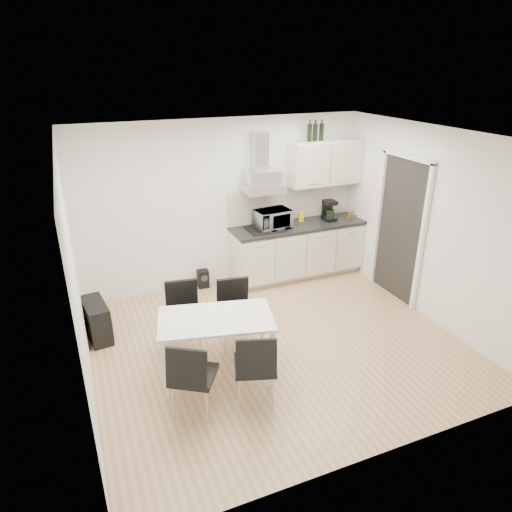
{
  "coord_description": "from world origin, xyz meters",
  "views": [
    {
      "loc": [
        -2.14,
        -4.47,
        3.34
      ],
      "look_at": [
        -0.14,
        0.36,
        1.1
      ],
      "focal_mm": 32.0,
      "sensor_mm": 36.0,
      "label": 1
    }
  ],
  "objects": [
    {
      "name": "wall_front",
      "position": [
        0.0,
        -2.0,
        1.3
      ],
      "size": [
        4.5,
        0.1,
        2.6
      ],
      "primitive_type": "cube",
      "color": "white",
      "rests_on": "ground"
    },
    {
      "name": "chair_far_left",
      "position": [
        -1.11,
        0.32,
        0.44
      ],
      "size": [
        0.51,
        0.56,
        0.88
      ],
      "primitive_type": null,
      "rotation": [
        0.0,
        0.0,
        3.0
      ],
      "color": "black",
      "rests_on": "ground"
    },
    {
      "name": "guitar_amp",
      "position": [
        -2.1,
        1.02,
        0.25
      ],
      "size": [
        0.34,
        0.64,
        0.51
      ],
      "rotation": [
        0.0,
        0.0,
        0.14
      ],
      "color": "black",
      "rests_on": "ground"
    },
    {
      "name": "chair_far_right",
      "position": [
        -0.51,
        0.13,
        0.44
      ],
      "size": [
        0.51,
        0.56,
        0.88
      ],
      "primitive_type": null,
      "rotation": [
        0.0,
        0.0,
        2.99
      ],
      "color": "black",
      "rests_on": "ground"
    },
    {
      "name": "doorway",
      "position": [
        2.21,
        0.55,
        1.05
      ],
      "size": [
        0.08,
        1.04,
        2.1
      ],
      "primitive_type": "cube",
      "color": "white",
      "rests_on": "ground"
    },
    {
      "name": "wall_left",
      "position": [
        -2.25,
        0.0,
        1.3
      ],
      "size": [
        0.1,
        4.0,
        2.6
      ],
      "primitive_type": "cube",
      "color": "white",
      "rests_on": "ground"
    },
    {
      "name": "ceiling",
      "position": [
        0.0,
        0.0,
        2.6
      ],
      "size": [
        4.5,
        4.5,
        0.0
      ],
      "primitive_type": "plane",
      "color": "white",
      "rests_on": "wall_back"
    },
    {
      "name": "chair_near_right",
      "position": [
        -0.67,
        -0.89,
        0.44
      ],
      "size": [
        0.57,
        0.61,
        0.88
      ],
      "primitive_type": null,
      "rotation": [
        0.0,
        0.0,
        -0.32
      ],
      "color": "black",
      "rests_on": "ground"
    },
    {
      "name": "floor_speaker",
      "position": [
        -0.42,
        1.9,
        0.14
      ],
      "size": [
        0.18,
        0.16,
        0.29
      ],
      "primitive_type": "cube",
      "rotation": [
        0.0,
        0.0,
        -0.06
      ],
      "color": "black",
      "rests_on": "ground"
    },
    {
      "name": "dining_table",
      "position": [
        -0.9,
        -0.31,
        0.66
      ],
      "size": [
        1.38,
        0.98,
        0.75
      ],
      "rotation": [
        0.0,
        0.0,
        -0.23
      ],
      "color": "white",
      "rests_on": "ground"
    },
    {
      "name": "kitchenette",
      "position": [
        1.19,
        1.73,
        0.83
      ],
      "size": [
        2.22,
        0.64,
        2.52
      ],
      "color": "beige",
      "rests_on": "ground"
    },
    {
      "name": "wall_back",
      "position": [
        0.0,
        2.0,
        1.3
      ],
      "size": [
        4.5,
        0.1,
        2.6
      ],
      "primitive_type": "cube",
      "color": "white",
      "rests_on": "ground"
    },
    {
      "name": "ground",
      "position": [
        0.0,
        0.0,
        0.0
      ],
      "size": [
        4.5,
        4.5,
        0.0
      ],
      "primitive_type": "plane",
      "color": "tan",
      "rests_on": "ground"
    },
    {
      "name": "chair_near_left",
      "position": [
        -1.3,
        -0.8,
        0.44
      ],
      "size": [
        0.64,
        0.66,
        0.88
      ],
      "primitive_type": null,
      "rotation": [
        0.0,
        0.0,
        -0.57
      ],
      "color": "black",
      "rests_on": "ground"
    },
    {
      "name": "wall_right",
      "position": [
        2.25,
        0.0,
        1.3
      ],
      "size": [
        0.1,
        4.0,
        2.6
      ],
      "primitive_type": "cube",
      "color": "white",
      "rests_on": "ground"
    }
  ]
}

